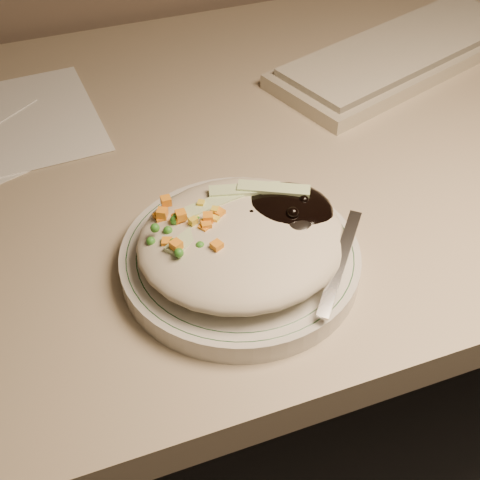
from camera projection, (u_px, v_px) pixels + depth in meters
name	position (u px, v px, depth m)	size (l,w,h in m)	color
desk	(258.00, 257.00, 0.93)	(1.40, 0.70, 0.74)	tan
plate	(240.00, 260.00, 0.63)	(0.22, 0.22, 0.02)	beige
plate_rim	(240.00, 252.00, 0.62)	(0.21, 0.21, 0.00)	#144723
meal	(245.00, 235.00, 0.61)	(0.21, 0.19, 0.05)	beige
keyboard	(404.00, 53.00, 0.92)	(0.42, 0.26, 0.03)	#B0A790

